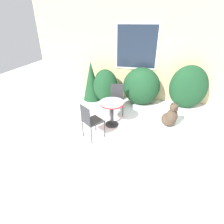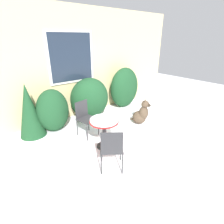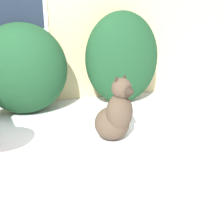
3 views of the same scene
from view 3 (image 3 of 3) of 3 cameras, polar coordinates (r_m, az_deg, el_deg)
The scene contains 4 objects.
ground_plane at distance 2.87m, azimuth -15.17°, elevation -10.79°, with size 16.00×16.00×0.00m, color white.
shrub_middle at distance 4.28m, azimuth -17.56°, elevation 8.28°, with size 1.26×1.00×1.30m.
shrub_right at distance 4.57m, azimuth 2.09°, elevation 10.80°, with size 1.21×0.67×1.46m.
dog at distance 3.21m, azimuth 0.68°, elevation -0.88°, with size 0.55×0.61×0.78m.
Camera 3 is at (-0.04, -2.50, 1.41)m, focal length 45.00 mm.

